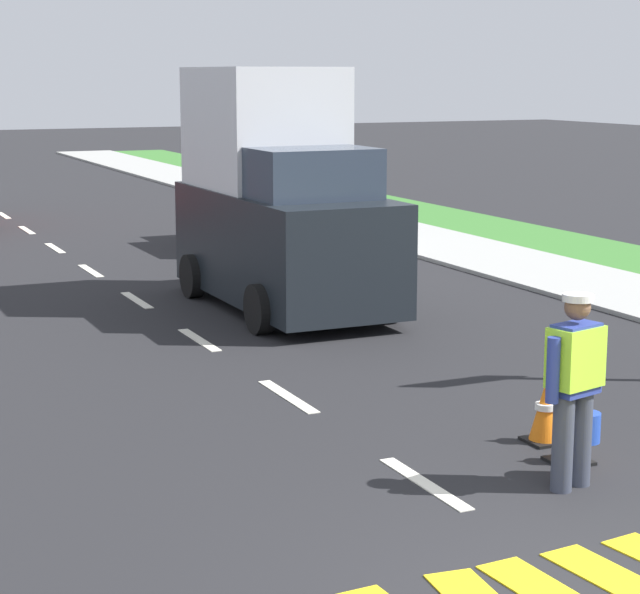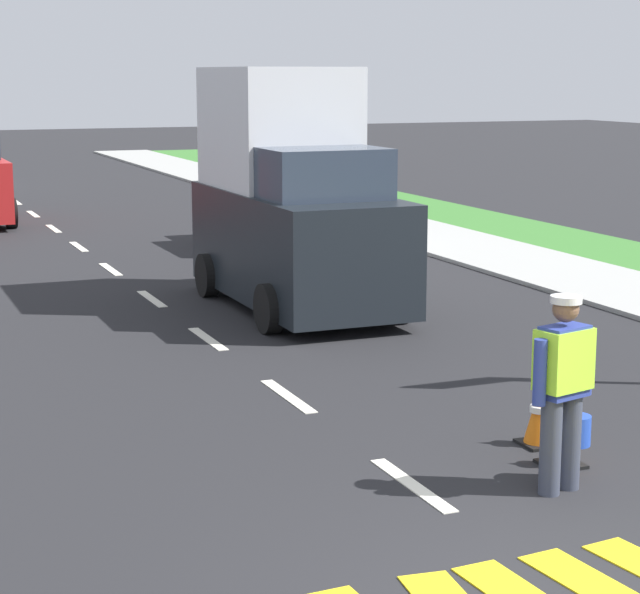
% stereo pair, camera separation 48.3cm
% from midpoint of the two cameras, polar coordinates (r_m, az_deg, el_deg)
% --- Properties ---
extents(ground_plane, '(96.00, 96.00, 0.00)m').
position_cam_midpoint_polar(ground_plane, '(27.27, -12.48, 3.34)').
color(ground_plane, black).
extents(sidewalk_right, '(2.40, 72.00, 0.14)m').
position_cam_midpoint_polar(sidewalk_right, '(19.87, 14.39, 0.52)').
color(sidewalk_right, '#9E9E99').
rests_on(sidewalk_right, ground).
extents(lane_center_line, '(0.14, 46.40, 0.01)m').
position_cam_midpoint_polar(lane_center_line, '(31.39, -13.81, 4.25)').
color(lane_center_line, silver).
rests_on(lane_center_line, ground).
extents(road_worker, '(0.72, 0.49, 1.67)m').
position_cam_midpoint_polar(road_worker, '(9.93, 13.19, -4.12)').
color(road_worker, '#383D4C').
rests_on(road_worker, ground).
extents(traffic_cone_near, '(0.36, 0.36, 0.62)m').
position_cam_midpoint_polar(traffic_cone_near, '(11.26, 11.91, -5.60)').
color(traffic_cone_near, black).
rests_on(traffic_cone_near, ground).
extents(traffic_cone_far, '(0.36, 0.36, 0.50)m').
position_cam_midpoint_polar(traffic_cone_far, '(10.74, 13.00, -6.77)').
color(traffic_cone_far, black).
rests_on(traffic_cone_far, ground).
extents(delivery_truck, '(2.16, 4.60, 3.54)m').
position_cam_midpoint_polar(delivery_truck, '(17.36, -0.55, 4.78)').
color(delivery_truck, black).
rests_on(delivery_truck, ground).
extents(car_parked_far, '(2.08, 4.30, 2.11)m').
position_cam_midpoint_polar(car_parked_far, '(23.28, -0.34, 4.78)').
color(car_parked_far, silver).
rests_on(car_parked_far, ground).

